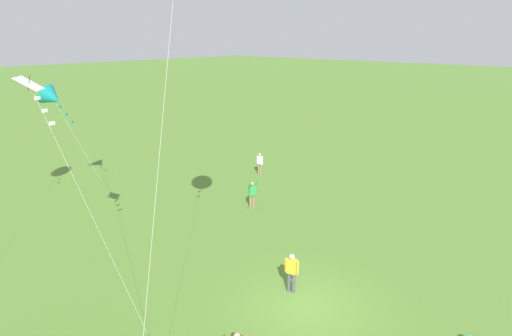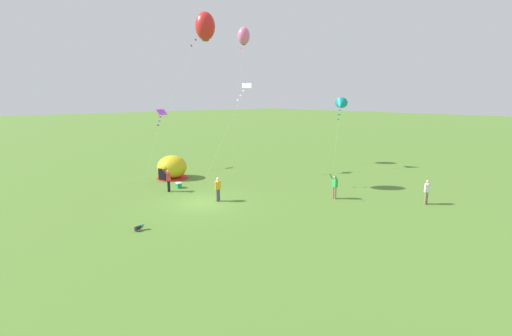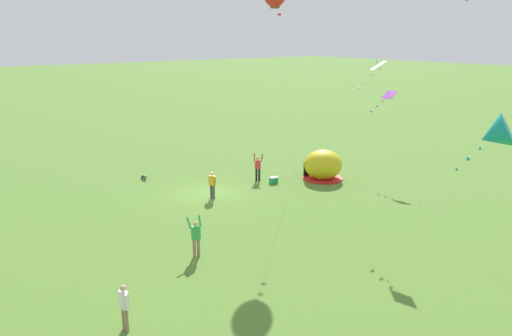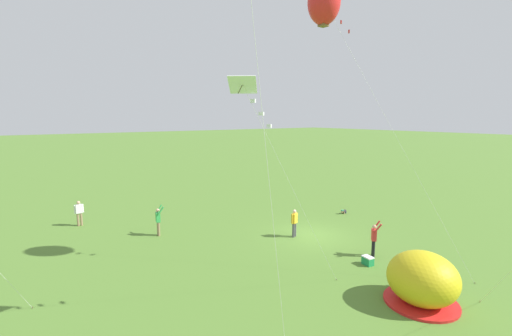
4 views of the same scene
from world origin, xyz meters
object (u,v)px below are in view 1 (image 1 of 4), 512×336
object	(u,v)px
person_center_field	(260,163)
person_with_toddler	(292,271)
kite_white	(34,92)
person_flying_kite	(252,193)
kite_teal	(53,98)

from	to	relation	value
person_center_field	person_with_toddler	size ratio (longest dim) A/B	1.00
person_center_field	kite_white	distance (m)	17.66
person_center_field	person_with_toddler	distance (m)	14.45
person_with_toddler	person_flying_kite	xyz separation A→B (m)	(5.06, 6.71, 0.03)
person_flying_kite	kite_teal	world-z (taller)	kite_teal
person_flying_kite	kite_teal	size ratio (longest dim) A/B	0.26
person_with_toddler	person_flying_kite	distance (m)	8.40
person_center_field	person_flying_kite	xyz separation A→B (m)	(-4.97, -3.69, 0.03)
kite_teal	person_with_toddler	bearing A→B (deg)	-84.37
kite_white	kite_teal	bearing A→B (deg)	65.15
person_with_toddler	kite_white	bearing A→B (deg)	128.60
person_with_toddler	kite_teal	xyz separation A→B (m)	(-1.62, 16.49, 5.52)
person_flying_kite	kite_teal	distance (m)	13.06
person_center_field	person_with_toddler	bearing A→B (deg)	-133.98
person_with_toddler	kite_teal	world-z (taller)	kite_teal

